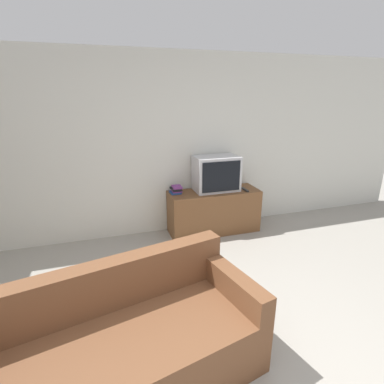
{
  "coord_description": "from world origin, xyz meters",
  "views": [
    {
      "loc": [
        -0.7,
        -1.21,
        2.03
      ],
      "look_at": [
        0.4,
        2.27,
        0.83
      ],
      "focal_mm": 28.0,
      "sensor_mm": 36.0,
      "label": 1
    }
  ],
  "objects_px": {
    "couch": "(121,352)",
    "television": "(216,173)",
    "book_stack": "(176,190)",
    "tv_stand": "(214,211)",
    "remote_on_stand": "(245,190)"
  },
  "relations": [
    {
      "from": "tv_stand",
      "to": "remote_on_stand",
      "type": "height_order",
      "value": "remote_on_stand"
    },
    {
      "from": "television",
      "to": "couch",
      "type": "distance_m",
      "value": 2.85
    },
    {
      "from": "tv_stand",
      "to": "book_stack",
      "type": "relative_size",
      "value": 6.93
    },
    {
      "from": "television",
      "to": "book_stack",
      "type": "xyz_separation_m",
      "value": [
        -0.61,
        0.03,
        -0.2
      ]
    },
    {
      "from": "tv_stand",
      "to": "couch",
      "type": "height_order",
      "value": "couch"
    },
    {
      "from": "book_stack",
      "to": "remote_on_stand",
      "type": "distance_m",
      "value": 1.04
    },
    {
      "from": "television",
      "to": "book_stack",
      "type": "distance_m",
      "value": 0.64
    },
    {
      "from": "couch",
      "to": "television",
      "type": "bearing_deg",
      "value": 41.8
    },
    {
      "from": "couch",
      "to": "book_stack",
      "type": "bearing_deg",
      "value": 53.63
    },
    {
      "from": "remote_on_stand",
      "to": "tv_stand",
      "type": "bearing_deg",
      "value": 167.04
    },
    {
      "from": "tv_stand",
      "to": "television",
      "type": "bearing_deg",
      "value": 45.14
    },
    {
      "from": "tv_stand",
      "to": "couch",
      "type": "relative_size",
      "value": 0.64
    },
    {
      "from": "tv_stand",
      "to": "television",
      "type": "relative_size",
      "value": 2.08
    },
    {
      "from": "television",
      "to": "book_stack",
      "type": "bearing_deg",
      "value": 177.23
    },
    {
      "from": "television",
      "to": "book_stack",
      "type": "height_order",
      "value": "television"
    }
  ]
}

